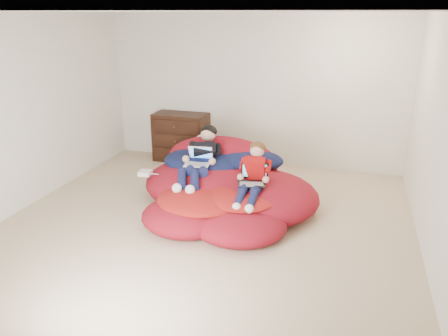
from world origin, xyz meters
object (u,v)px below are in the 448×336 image
(older_boy, at_px, (201,155))
(laptop_white, at_px, (199,159))
(dresser, at_px, (181,137))
(beanbag_pile, at_px, (224,188))
(laptop_black, at_px, (253,178))
(younger_boy, at_px, (253,173))

(older_boy, xyz_separation_m, laptop_white, (0.00, -0.11, -0.03))
(dresser, bearing_deg, beanbag_pile, -52.22)
(laptop_black, bearing_deg, older_boy, 154.02)
(dresser, distance_m, laptop_white, 1.90)
(older_boy, height_order, laptop_white, older_boy)
(older_boy, bearing_deg, dresser, 120.94)
(laptop_black, bearing_deg, dresser, 131.94)
(younger_boy, height_order, laptop_white, younger_boy)
(younger_boy, bearing_deg, beanbag_pile, 149.33)
(dresser, xyz_separation_m, older_boy, (0.93, -1.54, 0.23))
(beanbag_pile, height_order, older_boy, older_boy)
(dresser, bearing_deg, laptop_black, -48.06)
(laptop_black, bearing_deg, beanbag_pile, 147.70)
(younger_boy, relative_size, laptop_black, 2.19)
(laptop_white, bearing_deg, younger_boy, -18.50)
(beanbag_pile, bearing_deg, older_boy, 163.64)
(older_boy, xyz_separation_m, laptop_black, (0.82, -0.40, -0.10))
(laptop_black, bearing_deg, laptop_white, 160.36)
(dresser, relative_size, laptop_black, 2.36)
(older_boy, height_order, younger_boy, older_boy)
(older_boy, bearing_deg, laptop_black, -25.98)
(younger_boy, xyz_separation_m, laptop_white, (-0.82, 0.27, 0.01))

